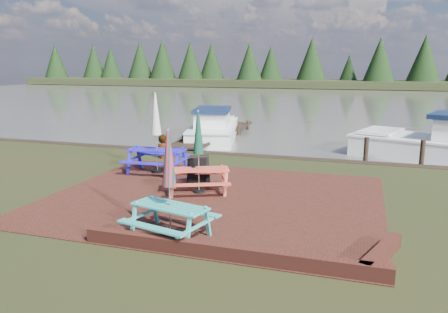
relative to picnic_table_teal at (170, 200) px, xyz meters
name	(u,v)px	position (x,y,z in m)	size (l,w,h in m)	color
ground	(201,210)	(-0.02, 1.87, -0.82)	(120.00, 120.00, 0.00)	black
paving	(213,198)	(-0.02, 2.87, -0.81)	(9.00, 7.50, 0.02)	#3D1D13
brick_wall	(261,253)	(2.13, -0.54, -0.67)	(6.21, 1.79, 0.30)	#4C1E16
water	(326,100)	(-0.02, 38.87, -0.82)	(120.00, 60.00, 0.02)	#4A483F
far_treeline	(342,67)	(-0.02, 67.87, 2.46)	(120.00, 10.00, 8.10)	black
picnic_table_teal	(170,200)	(0.00, 0.00, 0.00)	(1.98, 1.85, 2.33)	teal
picnic_table_red	(199,165)	(-0.60, 3.26, 0.02)	(2.17, 2.07, 2.38)	#D24A35
picnic_table_blue	(157,146)	(-2.82, 5.08, 0.13)	(2.07, 1.86, 2.71)	#2118BA
chalkboard	(198,171)	(-0.86, 3.90, -0.34)	(0.61, 0.82, 0.93)	black
jetty	(215,134)	(-3.52, 13.15, -0.70)	(1.76, 9.08, 1.00)	black
boat_jetty	(214,129)	(-3.56, 13.08, -0.46)	(3.63, 6.74, 1.86)	white
person	(163,135)	(-3.66, 7.30, 0.13)	(0.69, 0.45, 1.89)	gray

